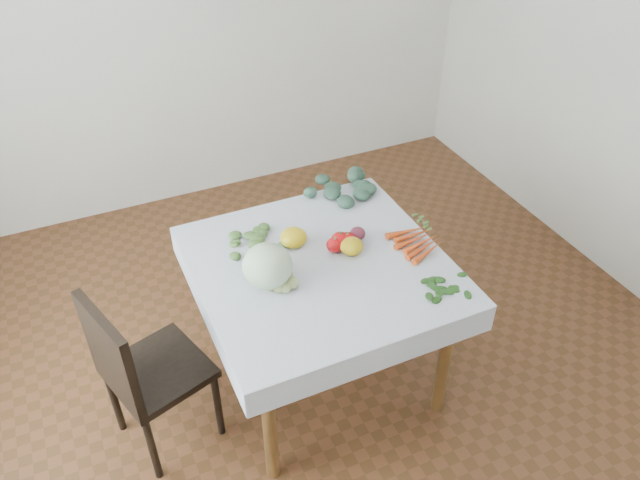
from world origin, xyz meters
The scene contains 19 objects.
ground centered at (0.00, 0.00, 0.00)m, with size 4.00×4.00×0.00m, color brown.
back_wall centered at (0.00, 2.00, 1.35)m, with size 4.00×0.04×2.70m, color silver.
table centered at (0.00, 0.00, 0.65)m, with size 1.00×1.00×0.75m.
tablecloth centered at (0.00, 0.00, 0.75)m, with size 1.12×1.12×0.01m, color white.
chair centered at (-0.88, -0.05, 0.51)m, with size 0.50×0.50×0.89m.
cabbage centered at (-0.26, -0.02, 0.85)m, with size 0.22×0.22×0.20m, color beige.
tomato_a centered at (0.17, 0.06, 0.79)m, with size 0.09×0.09×0.08m, color red.
tomato_b centered at (0.10, 0.06, 0.79)m, with size 0.08×0.08×0.07m, color red.
tomato_c centered at (0.14, 0.07, 0.80)m, with size 0.09×0.09×0.08m, color red.
tomato_d centered at (0.12, 0.06, 0.79)m, with size 0.07×0.07×0.06m, color red.
heirloom_back centered at (-0.06, 0.18, 0.80)m, with size 0.13×0.13×0.09m, color yellow.
heirloom_front centered at (0.16, 0.01, 0.79)m, with size 0.11×0.11×0.08m, color yellow.
onion_a centered at (-0.24, 0.11, 0.79)m, with size 0.08×0.08×0.07m, color #4F1629.
onion_b centered at (0.24, 0.10, 0.79)m, with size 0.07×0.07×0.06m, color #4F1629.
tomatillo_cluster centered at (-0.23, -0.06, 0.78)m, with size 0.15×0.12×0.05m.
carrot_bunch centered at (0.48, -0.06, 0.77)m, with size 0.22×0.25×0.03m.
kale_bunch centered at (0.37, 0.48, 0.78)m, with size 0.36×0.33×0.05m.
basil_bunch centered at (0.44, -0.39, 0.76)m, with size 0.24×0.18×0.01m.
dill_bunch centered at (-0.23, 0.25, 0.77)m, with size 0.24×0.24×0.03m.
Camera 1 is at (-0.91, -2.00, 2.58)m, focal length 35.00 mm.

